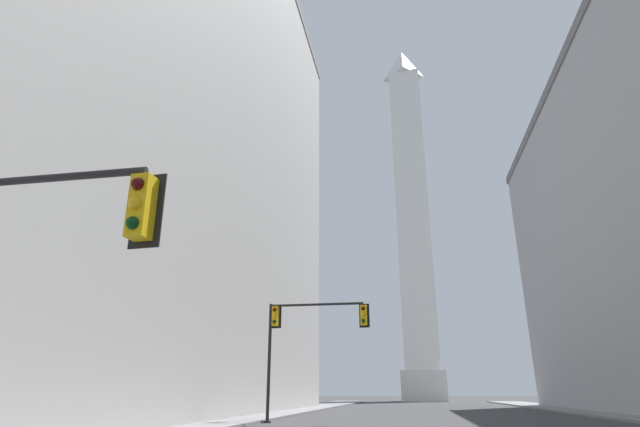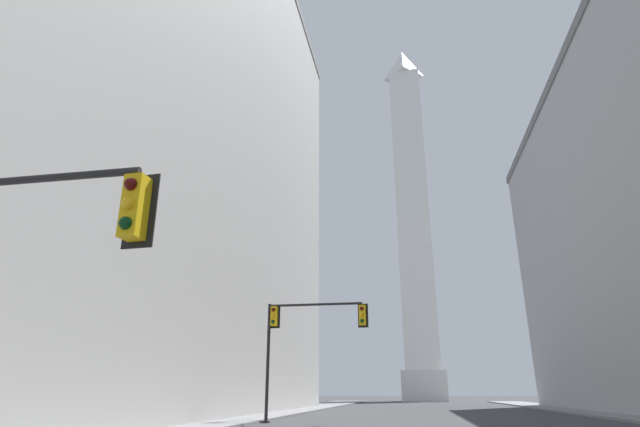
# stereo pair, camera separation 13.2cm
# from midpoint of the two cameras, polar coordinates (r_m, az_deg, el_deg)

# --- Properties ---
(sidewalk_left) EXTENTS (5.00, 111.00, 0.15)m
(sidewalk_left) POSITION_cam_midpoint_polar(r_m,az_deg,el_deg) (35.71, -7.87, -21.95)
(sidewalk_left) COLOR slate
(sidewalk_left) RESTS_ON ground_plane
(building_left) EXTENTS (20.45, 55.01, 44.18)m
(building_left) POSITION_cam_midpoint_polar(r_m,az_deg,el_deg) (43.02, -20.65, 10.19)
(building_left) COLOR #B2AFAA
(building_left) RESTS_ON ground_plane
(obelisk) EXTENTS (7.63, 7.63, 72.07)m
(obelisk) POSITION_cam_midpoint_polar(r_m,az_deg,el_deg) (98.99, 10.44, 0.23)
(obelisk) COLOR silver
(obelisk) RESTS_ON ground_plane
(traffic_light_near_left) EXTENTS (4.44, 0.51, 5.26)m
(traffic_light_near_left) POSITION_cam_midpoint_polar(r_m,az_deg,el_deg) (10.18, -32.72, -2.87)
(traffic_light_near_left) COLOR black
(traffic_light_near_left) RESTS_ON ground_plane
(traffic_light_mid_left) EXTENTS (5.87, 0.52, 6.37)m
(traffic_light_mid_left) POSITION_cam_midpoint_polar(r_m,az_deg,el_deg) (28.88, -2.16, -13.11)
(traffic_light_mid_left) COLOR black
(traffic_light_mid_left) RESTS_ON ground_plane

